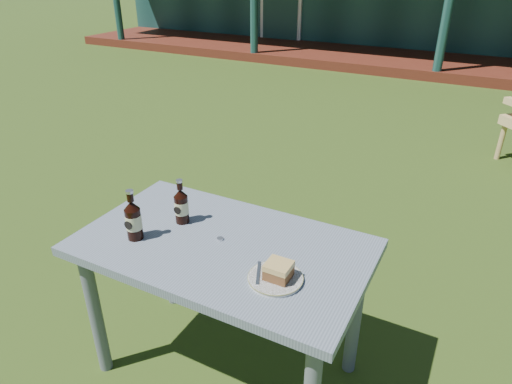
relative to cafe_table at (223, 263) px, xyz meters
The scene contains 8 objects.
ground 1.72m from the cafe_table, 90.00° to the left, with size 80.00×80.00×0.00m, color #334916.
cafe_table is the anchor object (origin of this frame).
plate 0.34m from the cafe_table, 20.99° to the right, with size 0.20×0.20×0.01m.
cake_slice 0.36m from the cafe_table, 19.83° to the right, with size 0.09×0.09×0.06m.
fork 0.29m from the cafe_table, 28.09° to the right, with size 0.01×0.14×0.00m, color silver.
cola_bottle_near 0.31m from the cafe_table, 165.30° to the left, with size 0.06×0.06×0.21m.
cola_bottle_far 0.41m from the cafe_table, 158.55° to the right, with size 0.07×0.07×0.22m.
bottle_cap 0.11m from the cafe_table, 137.47° to the left, with size 0.03×0.03×0.01m, color silver.
Camera 1 is at (0.85, -2.92, 1.77)m, focal length 32.00 mm.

